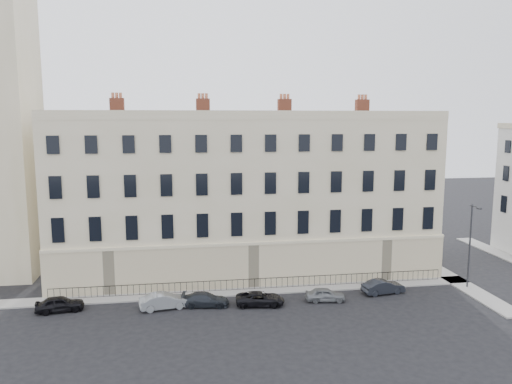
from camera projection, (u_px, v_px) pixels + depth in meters
ground at (338, 309)px, 40.00m from camera, size 160.00×160.00×0.00m
terrace at (245, 196)px, 49.69m from camera, size 36.22×12.22×17.00m
pavement_terrace at (210, 293)px, 43.36m from camera, size 48.00×2.00×0.12m
pavement_east_return at (438, 271)px, 49.79m from camera, size 2.00×24.00×0.12m
railings at (255, 284)px, 44.29m from camera, size 35.00×0.04×0.96m
car_a at (60, 304)px, 39.36m from camera, size 3.84×2.01×1.25m
car_b at (164, 301)px, 39.93m from camera, size 4.08×2.01×1.29m
car_c at (206, 300)px, 40.47m from camera, size 4.01×2.08×1.11m
car_d at (260, 299)px, 40.66m from camera, size 4.17×2.31×1.10m
car_e at (325, 295)px, 41.59m from camera, size 3.47×1.76×1.13m
car_f at (383, 287)px, 43.37m from camera, size 3.87×1.82×1.23m
streetlamp at (470, 242)px, 44.17m from camera, size 0.40×1.65×7.66m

